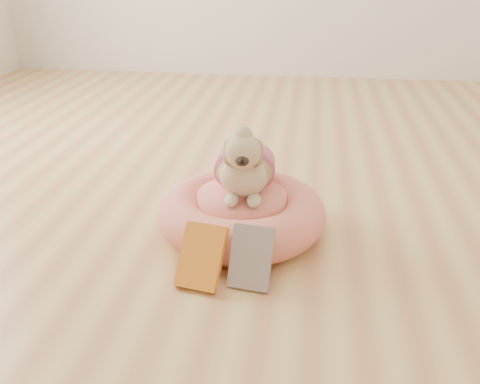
# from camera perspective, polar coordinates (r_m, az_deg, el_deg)

# --- Properties ---
(floor) EXTENTS (4.50, 4.50, 0.00)m
(floor) POSITION_cam_1_polar(r_m,az_deg,el_deg) (2.39, -5.53, 0.94)
(floor) COLOR tan
(floor) RESTS_ON ground
(pet_bed) EXTENTS (0.60, 0.60, 0.16)m
(pet_bed) POSITION_cam_1_polar(r_m,az_deg,el_deg) (1.94, 0.20, -2.30)
(pet_bed) COLOR #DD7456
(pet_bed) RESTS_ON floor
(dog) EXTENTS (0.29, 0.40, 0.28)m
(dog) POSITION_cam_1_polar(r_m,az_deg,el_deg) (1.88, 0.49, 4.09)
(dog) COLOR brown
(dog) RESTS_ON pet_bed
(book_yellow) EXTENTS (0.16, 0.17, 0.18)m
(book_yellow) POSITION_cam_1_polar(r_m,az_deg,el_deg) (1.66, -4.15, -6.89)
(book_yellow) COLOR gold
(book_yellow) RESTS_ON floor
(book_white) EXTENTS (0.14, 0.12, 0.19)m
(book_white) POSITION_cam_1_polar(r_m,az_deg,el_deg) (1.64, 1.18, -6.98)
(book_white) COLOR white
(book_white) RESTS_ON floor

